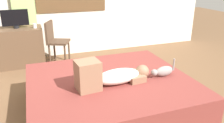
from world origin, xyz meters
TOP-DOWN VIEW (x-y plane):
  - ground_plane at (0.00, 0.00)m, footprint 16.00×16.00m
  - bed at (-0.02, -0.08)m, footprint 2.05×1.81m
  - person_lying at (-0.06, -0.22)m, footprint 0.94×0.34m
  - cat at (0.65, -0.23)m, footprint 0.36×0.14m
  - desk at (-1.14, 2.10)m, footprint 0.90×0.56m
  - tv_monitor at (-1.14, 2.10)m, footprint 0.48×0.10m
  - cup at (-0.81, 2.00)m, footprint 0.07×0.07m
  - chair_by_desk at (-0.47, 1.91)m, footprint 0.50×0.50m

SIDE VIEW (x-z plane):
  - ground_plane at x=0.00m, z-range 0.00..0.00m
  - bed at x=-0.02m, z-range 0.00..0.46m
  - desk at x=-1.14m, z-range 0.00..0.74m
  - chair_by_desk at x=-0.47m, z-range 0.08..0.94m
  - cat at x=0.65m, z-range 0.43..0.64m
  - person_lying at x=-0.06m, z-range 0.41..0.75m
  - cup at x=-0.81m, z-range 0.74..0.83m
  - tv_monitor at x=-1.14m, z-range 0.75..1.10m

